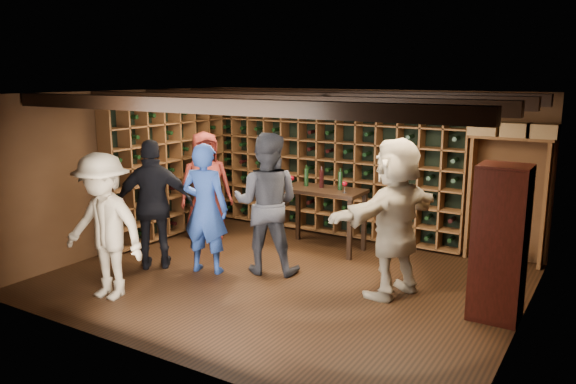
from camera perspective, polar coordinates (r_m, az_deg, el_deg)
The scene contains 13 objects.
ground at distance 7.76m, azimuth -0.40°, elevation -8.81°, with size 6.00×6.00×0.00m, color black.
room_shell at distance 7.32m, azimuth -0.21°, elevation 9.35°, with size 6.00×6.00×6.00m.
wine_rack_back at distance 9.69m, azimuth 4.20°, elevation 2.37°, with size 4.65×0.30×2.20m.
wine_rack_left at distance 9.79m, azimuth -12.05°, elevation 2.25°, with size 0.30×2.65×2.20m.
crate_shelf at distance 8.69m, azimuth 21.71°, elevation 3.27°, with size 1.20×0.32×2.07m.
display_cabinet at distance 6.74m, azimuth 20.66°, elevation -5.16°, with size 0.55×0.50×1.75m.
man_blue_shirt at distance 7.88m, azimuth -8.40°, elevation -1.67°, with size 0.67×0.44×1.83m, color navy.
man_grey_suit at distance 7.79m, azimuth -2.19°, elevation -1.17°, with size 0.96×0.75×1.97m, color black.
guest_red_floral at distance 9.54m, azimuth -8.38°, elevation 0.66°, with size 0.89×0.58×1.82m, color maroon.
guest_woman_black at distance 8.18m, azimuth -13.44°, elevation -1.27°, with size 1.09×0.45×1.86m, color black.
guest_khaki at distance 7.25m, azimuth -18.18°, elevation -3.36°, with size 1.18×0.68×1.82m, color gray.
guest_beige at distance 7.08m, azimuth 10.81°, elevation -2.59°, with size 1.86×0.59×2.00m, color tan.
tasting_table at distance 8.84m, azimuth 3.53°, elevation -0.46°, with size 1.32×0.67×1.27m.
Camera 1 is at (3.82, -6.18, 2.74)m, focal length 35.00 mm.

